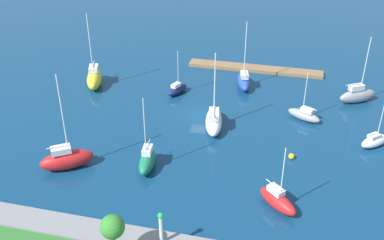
% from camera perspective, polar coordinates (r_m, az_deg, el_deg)
% --- Properties ---
extents(water, '(160.00, 160.00, 0.00)m').
position_cam_1_polar(water, '(69.94, 0.84, 0.64)').
color(water, navy).
rests_on(water, ground).
extents(pier_dock, '(24.67, 2.70, 0.59)m').
position_cam_1_polar(pier_dock, '(85.86, 7.86, 6.39)').
color(pier_dock, olive).
rests_on(pier_dock, ground).
extents(harbor_beacon, '(0.56, 0.56, 3.73)m').
position_cam_1_polar(harbor_beacon, '(45.60, -3.92, -13.06)').
color(harbor_beacon, silver).
rests_on(harbor_beacon, breakwater).
extents(park_tree_midwest, '(2.33, 2.33, 5.23)m').
position_cam_1_polar(park_tree_midwest, '(43.54, -9.92, -13.05)').
color(park_tree_midwest, brown).
rests_on(park_tree_midwest, shoreline_park).
extents(sailboat_red_far_north, '(5.23, 4.96, 8.17)m').
position_cam_1_polar(sailboat_red_far_north, '(52.63, 10.64, -9.82)').
color(sailboat_red_far_north, red).
rests_on(sailboat_red_far_north, water).
extents(sailboat_white_off_beacon, '(4.63, 4.45, 7.29)m').
position_cam_1_polar(sailboat_white_off_beacon, '(66.84, 21.88, -2.42)').
color(sailboat_white_off_beacon, white).
rests_on(sailboat_white_off_beacon, water).
extents(sailboat_gray_center_basin, '(6.40, 4.82, 10.95)m').
position_cam_1_polar(sailboat_gray_center_basin, '(77.70, 19.99, 2.95)').
color(sailboat_gray_center_basin, gray).
rests_on(sailboat_gray_center_basin, water).
extents(sailboat_navy_near_pier, '(3.21, 4.86, 7.49)m').
position_cam_1_polar(sailboat_navy_near_pier, '(76.01, -1.84, 3.85)').
color(sailboat_navy_near_pier, '#141E4C').
rests_on(sailboat_navy_near_pier, water).
extents(sailboat_yellow_lone_north, '(4.61, 7.29, 12.82)m').
position_cam_1_polar(sailboat_yellow_lone_north, '(80.07, -12.12, 5.14)').
color(sailboat_yellow_lone_north, yellow).
rests_on(sailboat_yellow_lone_north, water).
extents(sailboat_green_inner_mooring, '(2.48, 5.51, 10.15)m').
position_cam_1_polar(sailboat_green_inner_mooring, '(57.85, -5.62, -5.06)').
color(sailboat_green_inner_mooring, '#19724C').
rests_on(sailboat_green_inner_mooring, water).
extents(sailboat_blue_outer_mooring, '(3.50, 6.70, 11.43)m').
position_cam_1_polar(sailboat_blue_outer_mooring, '(78.50, 6.48, 4.90)').
color(sailboat_blue_outer_mooring, '#2347B2').
rests_on(sailboat_blue_outer_mooring, water).
extents(sailboat_red_by_breakwater, '(6.83, 5.73, 12.94)m').
position_cam_1_polar(sailboat_red_by_breakwater, '(59.64, -15.41, -4.72)').
color(sailboat_red_by_breakwater, red).
rests_on(sailboat_red_by_breakwater, water).
extents(sailboat_white_east_end, '(3.70, 7.94, 11.48)m').
position_cam_1_polar(sailboat_white_east_end, '(65.98, 2.73, -0.06)').
color(sailboat_white_east_end, white).
rests_on(sailboat_white_east_end, water).
extents(sailboat_gray_west_end, '(5.45, 3.94, 7.69)m').
position_cam_1_polar(sailboat_gray_west_end, '(70.24, 13.85, 0.64)').
color(sailboat_gray_west_end, gray).
rests_on(sailboat_gray_west_end, water).
extents(mooring_buoy_yellow, '(0.80, 0.80, 0.80)m').
position_cam_1_polar(mooring_buoy_yellow, '(61.14, 12.33, -4.45)').
color(mooring_buoy_yellow, yellow).
rests_on(mooring_buoy_yellow, water).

